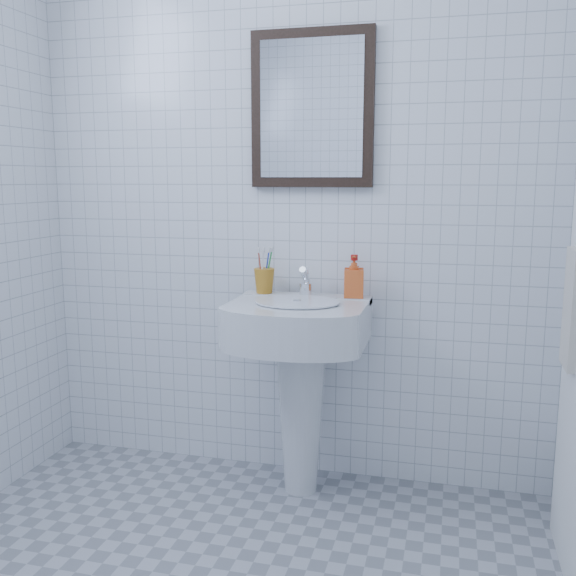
# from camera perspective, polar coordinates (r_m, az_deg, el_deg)

# --- Properties ---
(wall_back) EXTENTS (2.20, 0.02, 2.50)m
(wall_back) POSITION_cam_1_polar(r_m,az_deg,el_deg) (2.70, 0.14, 9.18)
(wall_back) COLOR white
(wall_back) RESTS_ON ground
(washbasin) EXTENTS (0.53, 0.39, 0.81)m
(washbasin) POSITION_cam_1_polar(r_m,az_deg,el_deg) (2.57, 1.05, -6.79)
(washbasin) COLOR silver
(washbasin) RESTS_ON ground
(faucet) EXTENTS (0.05, 0.11, 0.13)m
(faucet) POSITION_cam_1_polar(r_m,az_deg,el_deg) (2.59, 1.57, 0.38)
(faucet) COLOR silver
(faucet) RESTS_ON washbasin
(toothbrush_cup) EXTENTS (0.09, 0.09, 0.10)m
(toothbrush_cup) POSITION_cam_1_polar(r_m,az_deg,el_deg) (2.66, -2.12, 0.65)
(toothbrush_cup) COLOR #B6761D
(toothbrush_cup) RESTS_ON washbasin
(soap_dispenser) EXTENTS (0.09, 0.09, 0.17)m
(soap_dispenser) POSITION_cam_1_polar(r_m,az_deg,el_deg) (2.57, 5.88, 1.06)
(soap_dispenser) COLOR red
(soap_dispenser) RESTS_ON washbasin
(wall_mirror) EXTENTS (0.50, 0.04, 0.62)m
(wall_mirror) POSITION_cam_1_polar(r_m,az_deg,el_deg) (2.67, 2.13, 15.61)
(wall_mirror) COLOR black
(wall_mirror) RESTS_ON wall_back
(hand_towel) EXTENTS (0.03, 0.16, 0.38)m
(hand_towel) POSITION_cam_1_polar(r_m,az_deg,el_deg) (2.21, 23.93, -1.70)
(hand_towel) COLOR silver
(hand_towel) RESTS_ON towel_ring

